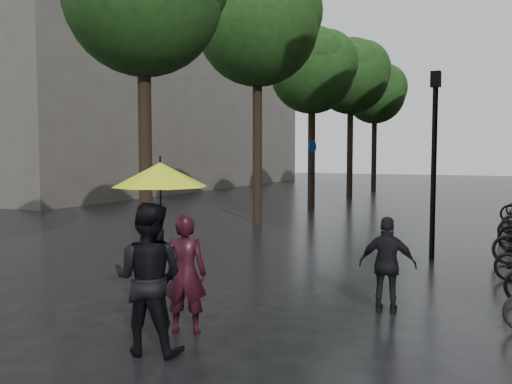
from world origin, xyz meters
The scene contains 8 objects.
bg_building centered at (-22.00, 28.00, 7.00)m, with size 16.00×30.00×14.00m, color #47423D.
street_trees centered at (-3.99, 15.91, 6.34)m, with size 4.33×34.03×8.91m.
person_burgundy centered at (-0.05, 2.39, 0.81)m, with size 0.59×0.39×1.63m, color black.
person_black centered at (-0.05, 1.57, 0.92)m, with size 0.90×0.70×1.84m, color black.
lime_umbrella centered at (-0.13, 1.96, 2.16)m, with size 1.22×1.22×1.79m.
pedestrian_walking centered at (2.24, 4.50, 0.74)m, with size 0.86×0.36×1.47m, color black.
lamp_post centered at (2.33, 9.09, 2.59)m, with size 0.22×0.22×4.27m.
cycle_sign centered at (-3.65, 17.79, 1.97)m, with size 0.16×0.54×2.98m.
Camera 1 is at (3.88, -3.74, 2.44)m, focal length 38.00 mm.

